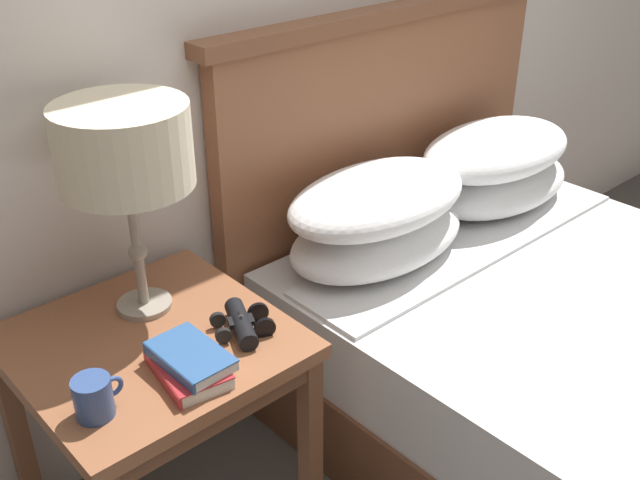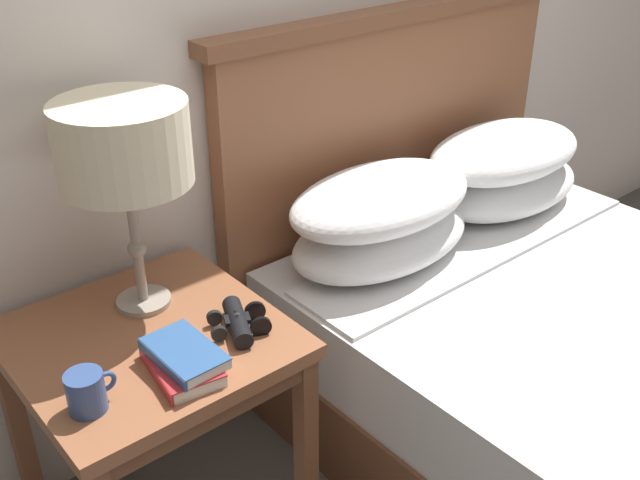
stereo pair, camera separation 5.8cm
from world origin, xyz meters
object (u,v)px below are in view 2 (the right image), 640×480
Objects in this scene: nightstand at (150,363)px; table_lamp at (123,148)px; binoculars_pair at (238,322)px; book_stacked_on_top at (184,354)px; book_on_nightstand at (181,366)px; coffee_mug at (87,392)px; bed at (581,360)px.

nightstand is 0.50m from table_lamp.
binoculars_pair is (0.11, -0.24, -0.38)m from table_lamp.
book_stacked_on_top is at bearing -89.29° from nightstand.
nightstand is at bearing -116.26° from table_lamp.
coffee_mug is at bearing 175.36° from book_on_nightstand.
binoculars_pair is (0.18, 0.05, 0.01)m from book_on_nightstand.
binoculars_pair is at bearing 15.90° from book_stacked_on_top.
coffee_mug is (-0.21, -0.15, 0.12)m from nightstand.
binoculars_pair is 0.38m from coffee_mug.
table_lamp is 3.08× the size of binoculars_pair.
coffee_mug is at bearing -134.47° from table_lamp.
bed is 1.36m from table_lamp.
table_lamp reaches higher than coffee_mug.
book_stacked_on_top is at bearing 162.31° from bed.
book_stacked_on_top is at bearing -4.69° from coffee_mug.
bed is 17.79× the size of coffee_mug.
coffee_mug reaches higher than binoculars_pair.
bed is 11.23× the size of binoculars_pair.
nightstand is 3.21× the size of book_stacked_on_top.
table_lamp is 4.88× the size of coffee_mug.
book_stacked_on_top is (-1.04, 0.33, 0.34)m from bed.
book_on_nightstand is at bearing -4.64° from coffee_mug.
book_on_nightstand is at bearing 162.40° from bed.
bed is 9.71× the size of book_stacked_on_top.
bed reaches higher than nightstand.
coffee_mug is at bearing 164.38° from bed.
nightstand is 1.18m from bed.
bed reaches higher than book_stacked_on_top.
bed reaches higher than coffee_mug.
table_lamp is (0.06, 0.12, 0.48)m from nightstand.
nightstand is at bearing 145.21° from binoculars_pair.
book_stacked_on_top is (0.01, -0.00, 0.03)m from book_on_nightstand.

